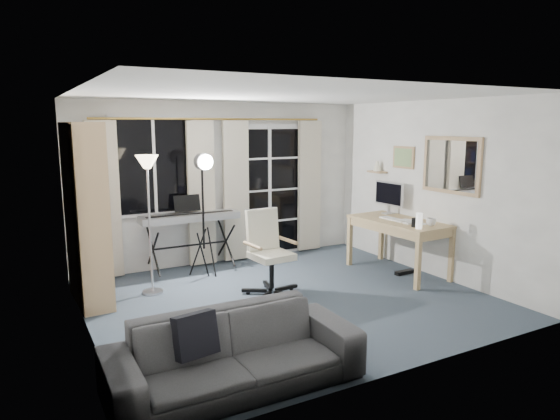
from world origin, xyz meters
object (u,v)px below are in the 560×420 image
object	(u,v)px
keyboard_piano	(190,218)
studio_light	(204,176)
bookshelf	(83,220)
mug	(431,221)
sofa	(234,341)
torchiere_lamp	(148,183)
office_chair	(266,244)
desk	(399,227)
monitor	(389,195)

from	to	relation	value
keyboard_piano	studio_light	distance (m)	0.73
bookshelf	mug	distance (m)	4.32
sofa	mug	bearing A→B (deg)	21.07
torchiere_lamp	office_chair	world-z (taller)	torchiere_lamp
desk	torchiere_lamp	bearing A→B (deg)	163.09
office_chair	studio_light	bearing A→B (deg)	111.01
bookshelf	office_chair	distance (m)	2.16
office_chair	monitor	distance (m)	2.25
desk	bookshelf	bearing A→B (deg)	165.43
studio_light	monitor	world-z (taller)	studio_light
monitor	sofa	size ratio (longest dim) A/B	0.27
desk	sofa	xyz separation A→B (m)	(-3.26, -1.76, -0.27)
keyboard_piano	sofa	bearing A→B (deg)	-102.15
bookshelf	torchiere_lamp	xyz separation A→B (m)	(0.75, -0.01, 0.38)
bookshelf	studio_light	bearing A→B (deg)	7.94
desk	mug	distance (m)	0.53
torchiere_lamp	sofa	xyz separation A→B (m)	(-0.01, -2.57, -0.99)
bookshelf	mug	world-z (taller)	bookshelf
desk	monitor	xyz separation A→B (m)	(0.20, 0.45, 0.38)
bookshelf	studio_light	xyz separation A→B (m)	(1.57, 0.29, 0.40)
desk	sofa	distance (m)	3.72
torchiere_lamp	monitor	xyz separation A→B (m)	(3.45, -0.36, -0.33)
torchiere_lamp	sofa	world-z (taller)	torchiere_lamp
office_chair	monitor	world-z (taller)	monitor
desk	office_chair	bearing A→B (deg)	172.18
studio_light	monitor	xyz separation A→B (m)	(2.63, -0.67, -0.34)
bookshelf	desk	xyz separation A→B (m)	(4.01, -0.83, -0.33)
bookshelf	keyboard_piano	bearing A→B (deg)	21.42
torchiere_lamp	office_chair	xyz separation A→B (m)	(1.27, -0.64, -0.77)
torchiere_lamp	mug	xyz separation A→B (m)	(3.36, -1.31, -0.56)
bookshelf	keyboard_piano	size ratio (longest dim) A/B	1.50
studio_light	desk	xyz separation A→B (m)	(2.44, -1.12, -0.72)
monitor	mug	bearing A→B (deg)	-98.73
office_chair	sofa	bearing A→B (deg)	-127.81
torchiere_lamp	mug	bearing A→B (deg)	-21.33
torchiere_lamp	sofa	size ratio (longest dim) A/B	0.85
studio_light	sofa	bearing A→B (deg)	-109.93
torchiere_lamp	mug	distance (m)	3.65
sofa	office_chair	bearing A→B (deg)	57.10
desk	sofa	size ratio (longest dim) A/B	0.72
keyboard_piano	monitor	xyz separation A→B (m)	(2.72, -1.04, 0.28)
mug	sofa	world-z (taller)	mug
monitor	keyboard_piano	bearing A→B (deg)	156.20
bookshelf	torchiere_lamp	world-z (taller)	bookshelf
mug	sofa	distance (m)	3.62
keyboard_piano	office_chair	size ratio (longest dim) A/B	1.34
office_chair	monitor	bearing A→B (deg)	2.92
torchiere_lamp	office_chair	size ratio (longest dim) A/B	1.64
desk	monitor	world-z (taller)	monitor
studio_light	sofa	xyz separation A→B (m)	(-0.82, -2.88, -1.00)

